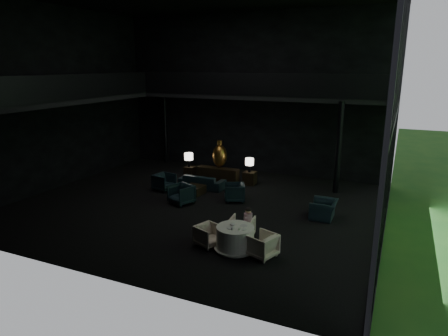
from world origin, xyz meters
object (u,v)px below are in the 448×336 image
at_px(sofa, 202,179).
at_px(dining_chair_west, 209,235).
at_px(table_lamp_left, 189,157).
at_px(table_lamp_right, 249,162).
at_px(coffee_table, 194,190).
at_px(child, 248,216).
at_px(lounge_armchair_south, 181,192).
at_px(console, 218,174).
at_px(dining_table, 235,240).
at_px(dining_chair_north, 242,227).
at_px(window_armchair, 324,207).
at_px(side_table_left, 190,172).
at_px(lounge_armchair_east, 234,191).
at_px(lounge_armchair_west, 164,181).
at_px(bronze_urn, 220,156).
at_px(side_table_right, 250,178).
at_px(dining_chair_east, 262,244).

height_order(sofa, dining_chair_west, sofa).
xyz_separation_m(table_lamp_left, table_lamp_right, (3.20, 0.03, 0.05)).
distance_m(coffee_table, child, 5.06).
bearing_deg(lounge_armchair_south, console, 112.03).
xyz_separation_m(lounge_armchair_south, child, (3.63, -1.99, 0.26)).
xyz_separation_m(dining_table, dining_chair_north, (-0.14, 0.92, 0.05)).
bearing_deg(table_lamp_left, coffee_table, -56.45).
bearing_deg(window_armchair, lounge_armchair_south, -82.88).
bearing_deg(dining_chair_west, dining_chair_north, -17.23).
bearing_deg(dining_chair_north, window_armchair, -132.60).
relative_size(lounge_armchair_south, dining_chair_north, 1.28).
bearing_deg(console, child, -56.56).
height_order(side_table_left, lounge_armchair_south, lounge_armchair_south).
height_order(lounge_armchair_east, dining_chair_north, lounge_armchair_east).
distance_m(table_lamp_left, lounge_armchair_west, 2.40).
distance_m(bronze_urn, window_armchair, 6.38).
distance_m(console, child, 6.64).
height_order(table_lamp_left, coffee_table, table_lamp_left).
distance_m(lounge_armchair_west, dining_chair_west, 6.05).
relative_size(console, side_table_right, 3.41).
height_order(bronze_urn, dining_chair_east, bronze_urn).
bearing_deg(dining_chair_north, console, -63.88).
relative_size(side_table_right, sofa, 0.29).
height_order(side_table_right, lounge_armchair_east, lounge_armchair_east).
bearing_deg(dining_table, child, 87.36).
bearing_deg(side_table_left, bronze_urn, 4.32).
relative_size(table_lamp_left, dining_table, 0.55).
relative_size(lounge_armchair_west, lounge_armchair_south, 0.91).
height_order(side_table_right, window_armchair, window_armchair).
distance_m(lounge_armchair_east, coffee_table, 2.00).
bearing_deg(side_table_left, dining_chair_west, -56.95).
relative_size(bronze_urn, lounge_armchair_east, 1.52).
xyz_separation_m(side_table_right, lounge_armchair_east, (0.26, -2.49, 0.12)).
height_order(lounge_armchair_south, dining_chair_west, lounge_armchair_south).
xyz_separation_m(console, lounge_armchair_west, (-1.58, -2.30, 0.11)).
relative_size(lounge_armchair_east, dining_chair_east, 1.10).
height_order(lounge_armchair_east, dining_chair_east, lounge_armchair_east).
bearing_deg(lounge_armchair_south, dining_chair_north, -9.01).
bearing_deg(table_lamp_right, side_table_left, 179.09).
height_order(lounge_armchair_east, dining_chair_west, lounge_armchair_east).
xyz_separation_m(window_armchair, coffee_table, (-5.69, 0.58, -0.26)).
xyz_separation_m(side_table_left, table_lamp_left, (0.00, -0.08, 0.77)).
xyz_separation_m(lounge_armchair_east, coffee_table, (-1.98, 0.17, -0.25)).
height_order(bronze_urn, table_lamp_left, bronze_urn).
distance_m(side_table_right, coffee_table, 2.90).
bearing_deg(console, coffee_table, -93.16).
height_order(lounge_armchair_west, dining_chair_east, lounge_armchair_west).
bearing_deg(dining_chair_north, lounge_armchair_west, -38.78).
bearing_deg(dining_chair_east, sofa, -118.58).
bearing_deg(table_lamp_right, dining_table, -73.01).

